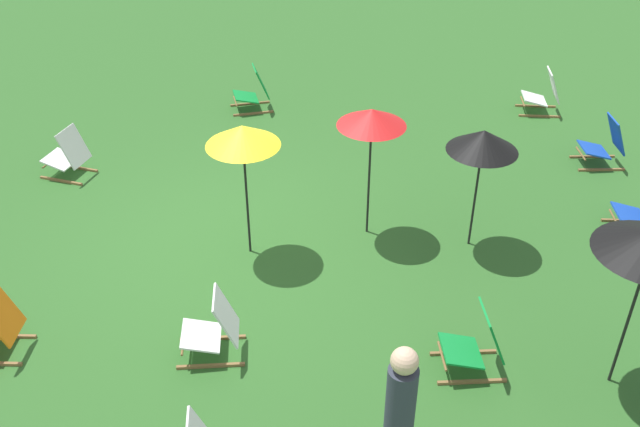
% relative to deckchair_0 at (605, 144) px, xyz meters
% --- Properties ---
extents(ground_plane, '(40.00, 40.00, 0.00)m').
position_rel_deckchair_0_xyz_m(ground_plane, '(2.22, -5.83, -0.37)').
color(ground_plane, '#2D6026').
extents(deckchair_0, '(0.50, 0.77, 0.83)m').
position_rel_deckchair_0_xyz_m(deckchair_0, '(0.00, 0.00, 0.00)').
color(deckchair_0, olive).
rests_on(deckchair_0, ground).
extents(deckchair_1, '(0.53, 0.79, 0.83)m').
position_rel_deckchair_0_xyz_m(deckchair_1, '(4.33, -5.81, 0.00)').
color(deckchair_1, olive).
rests_on(deckchair_1, ground).
extents(deckchair_2, '(0.63, 0.85, 0.83)m').
position_rel_deckchair_0_xyz_m(deckchair_2, '(-2.12, -5.87, 0.00)').
color(deckchair_2, olive).
rests_on(deckchair_2, ground).
extents(deckchair_5, '(0.54, 0.80, 0.83)m').
position_rel_deckchair_0_xyz_m(deckchair_5, '(-1.98, -0.47, 0.00)').
color(deckchair_5, olive).
rests_on(deckchair_5, ground).
extents(deckchair_7, '(0.68, 0.87, 0.83)m').
position_rel_deckchair_0_xyz_m(deckchair_7, '(0.36, -8.62, 0.00)').
color(deckchair_7, olive).
rests_on(deckchair_7, ground).
extents(deckchair_9, '(0.52, 0.78, 0.83)m').
position_rel_deckchair_0_xyz_m(deckchair_9, '(4.57, -2.94, 0.00)').
color(deckchair_9, olive).
rests_on(deckchair_9, ground).
extents(umbrella_0, '(0.91, 0.91, 1.90)m').
position_rel_deckchair_0_xyz_m(umbrella_0, '(1.93, -3.96, 1.41)').
color(umbrella_0, black).
rests_on(umbrella_0, ground).
extents(umbrella_1, '(0.92, 0.92, 1.75)m').
position_rel_deckchair_0_xyz_m(umbrella_1, '(2.22, -2.57, 1.23)').
color(umbrella_1, black).
rests_on(umbrella_1, ground).
extents(umbrella_2, '(0.94, 0.94, 1.90)m').
position_rel_deckchair_0_xyz_m(umbrella_2, '(2.39, -5.58, 1.39)').
color(umbrella_2, black).
rests_on(umbrella_2, ground).
extents(person_1, '(0.32, 0.32, 1.76)m').
position_rel_deckchair_0_xyz_m(person_1, '(6.08, -3.96, 0.50)').
color(person_1, '#333847').
rests_on(person_1, ground).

